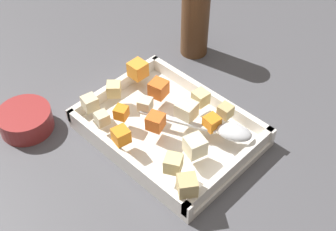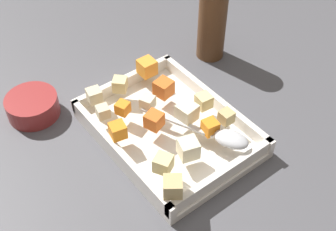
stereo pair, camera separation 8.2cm
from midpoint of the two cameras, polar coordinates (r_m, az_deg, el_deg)
ground_plane at (r=0.86m, az=3.31°, el=-2.51°), size 4.00×4.00×0.00m
baking_dish at (r=0.85m, az=2.76°, el=-2.01°), size 0.31×0.24×0.04m
carrot_chunk_mid_left at (r=0.80m, az=1.12°, el=-0.76°), size 0.04×0.04×0.03m
carrot_chunk_front_center at (r=0.86m, az=2.15°, el=3.41°), size 0.04×0.04×0.03m
carrot_chunk_corner_sw at (r=0.83m, az=-3.01°, el=0.83°), size 0.03×0.03×0.02m
carrot_chunk_near_left at (r=0.79m, az=-3.48°, el=-2.07°), size 0.03×0.03×0.03m
carrot_chunk_corner_nw at (r=0.80m, az=8.31°, el=-1.60°), size 0.03×0.03×0.03m
carrot_chunk_near_right at (r=0.91m, az=-0.13°, el=6.07°), size 0.03×0.03×0.03m
potato_chunk_far_left at (r=0.85m, az=7.35°, el=1.70°), size 0.03×0.03×0.03m
potato_chunk_mid_right at (r=0.74m, az=2.58°, el=-6.30°), size 0.04×0.04×0.03m
potato_chunk_back_center at (r=0.82m, az=5.29°, el=0.28°), size 0.04×0.04×0.03m
potato_chunk_corner_ne at (r=0.76m, az=5.70°, el=-4.35°), size 0.04×0.04×0.03m
potato_chunk_center at (r=0.83m, az=-5.51°, el=0.35°), size 0.03×0.03×0.02m
potato_chunk_far_right at (r=0.86m, az=-6.71°, el=2.43°), size 0.03×0.03×0.03m
potato_chunk_heap_side at (r=0.83m, az=10.27°, el=-0.30°), size 0.02×0.02×0.02m
potato_chunk_heap_top at (r=0.88m, az=-3.50°, el=3.86°), size 0.04×0.04×0.03m
potato_chunk_corner_se at (r=0.71m, az=3.95°, el=-9.21°), size 0.04×0.04×0.03m
parsnip_chunk_near_spoon at (r=0.84m, az=0.16°, el=1.56°), size 0.03×0.03×0.02m
serving_spoon at (r=0.79m, az=10.08°, el=-2.86°), size 0.20×0.11×0.02m
pepper_mill at (r=0.99m, az=8.11°, el=12.14°), size 0.06×0.06×0.22m
small_prep_bowl at (r=0.91m, az=-14.45°, el=1.05°), size 0.10×0.10×0.04m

